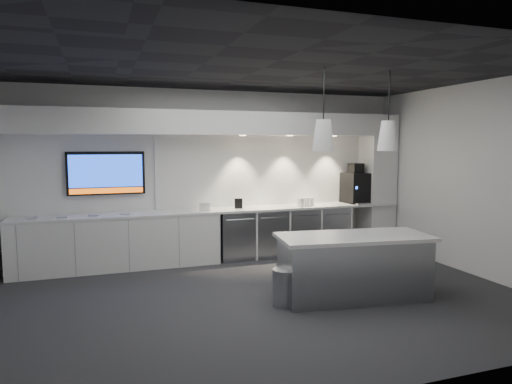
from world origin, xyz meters
name	(u,v)px	position (x,y,z in m)	size (l,w,h in m)	color
floor	(263,298)	(0.00, 0.00, 0.00)	(7.00, 7.00, 0.00)	#2B2B2E
ceiling	(263,68)	(0.00, 0.00, 3.00)	(7.00, 7.00, 0.00)	black
wall_back	(216,174)	(0.00, 2.50, 1.50)	(7.00, 7.00, 0.00)	white
wall_front	(372,214)	(0.00, -2.50, 1.50)	(7.00, 7.00, 0.00)	white
wall_right	(476,179)	(3.50, 0.00, 1.50)	(7.00, 7.00, 0.00)	white
back_counter	(221,210)	(0.00, 2.17, 0.88)	(6.80, 0.65, 0.04)	silver
left_base_cabinets	(118,242)	(-1.75, 2.17, 0.43)	(3.30, 0.63, 0.86)	white
fridge_unit_a	(235,235)	(0.25, 2.17, 0.42)	(0.60, 0.61, 0.85)	gray
fridge_unit_b	(268,233)	(0.88, 2.17, 0.42)	(0.60, 0.61, 0.85)	gray
fridge_unit_c	(299,231)	(1.51, 2.17, 0.42)	(0.60, 0.61, 0.85)	gray
fridge_unit_d	(329,229)	(2.14, 2.17, 0.42)	(0.60, 0.61, 0.85)	gray
backsplash	(278,170)	(1.20, 2.48, 1.55)	(4.60, 0.03, 1.30)	white
soffit	(220,123)	(0.00, 2.20, 2.40)	(6.90, 0.60, 0.40)	white
column	(377,182)	(3.20, 2.20, 1.30)	(0.55, 0.55, 2.60)	white
wall_tv	(106,173)	(-1.90, 2.45, 1.56)	(1.25, 0.07, 0.72)	black
island	(354,266)	(1.14, -0.38, 0.43)	(2.10, 1.11, 0.85)	gray
bin	(285,287)	(0.18, -0.33, 0.23)	(0.33, 0.33, 0.47)	gray
coffee_machine	(356,187)	(2.71, 2.20, 1.22)	(0.45, 0.62, 0.77)	black
sign_black	(239,204)	(0.32, 2.17, 0.99)	(0.14, 0.02, 0.18)	black
sign_white	(205,207)	(-0.32, 2.07, 0.97)	(0.18, 0.02, 0.14)	silver
cup_cluster	(306,202)	(1.58, 2.07, 0.98)	(0.28, 0.18, 0.15)	white
tray_a	(32,218)	(-3.02, 2.14, 0.91)	(0.16, 0.16, 0.03)	#B7B7B7
tray_b	(63,217)	(-2.56, 2.12, 0.91)	(0.16, 0.16, 0.03)	#B7B7B7
tray_c	(94,215)	(-2.11, 2.14, 0.91)	(0.16, 0.16, 0.03)	#B7B7B7
tray_d	(125,213)	(-1.63, 2.14, 0.91)	(0.16, 0.16, 0.03)	#B7B7B7
pendant_left	(323,135)	(0.66, -0.38, 2.15)	(0.28, 0.28, 1.09)	white
pendant_right	(388,136)	(1.62, -0.38, 2.15)	(0.28, 0.28, 1.09)	white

